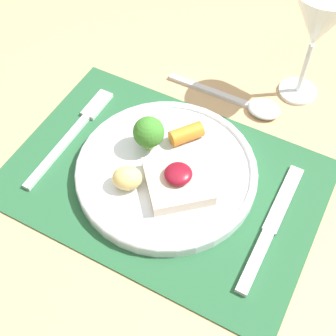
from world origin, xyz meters
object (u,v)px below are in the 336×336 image
(fork, at_px, (76,130))
(spoon, at_px, (252,105))
(knife, at_px, (268,234))
(wine_glass_near, at_px, (319,22))
(dinner_plate, at_px, (167,170))

(fork, relative_size, spoon, 1.09)
(knife, xyz_separation_m, wine_glass_near, (-0.05, 0.28, 0.14))
(dinner_plate, xyz_separation_m, fork, (-0.17, 0.01, -0.01))
(dinner_plate, xyz_separation_m, wine_glass_near, (0.11, 0.26, 0.12))
(dinner_plate, relative_size, knife, 1.22)
(fork, height_order, spoon, spoon)
(fork, bearing_deg, dinner_plate, -0.27)
(dinner_plate, distance_m, spoon, 0.20)
(spoon, bearing_deg, fork, -138.29)
(spoon, xyz_separation_m, wine_glass_near, (0.06, 0.07, 0.14))
(dinner_plate, distance_m, knife, 0.17)
(spoon, relative_size, wine_glass_near, 1.03)
(knife, height_order, spoon, spoon)
(spoon, distance_m, wine_glass_near, 0.16)
(wine_glass_near, bearing_deg, dinner_plate, -113.45)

